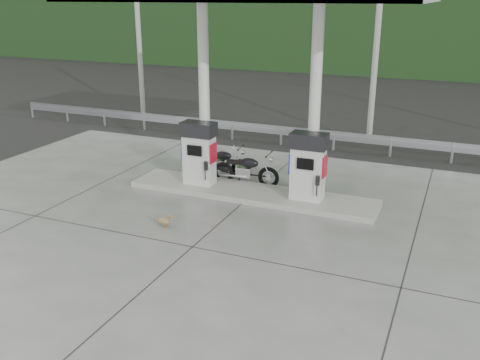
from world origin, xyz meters
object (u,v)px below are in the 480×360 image
at_px(gas_pump_left, 199,153).
at_px(duck, 163,221).
at_px(gas_pump_right, 308,167).
at_px(motorcycle_left, 246,170).
at_px(motorcycle_right, 220,162).

height_order(gas_pump_left, duck, gas_pump_left).
distance_m(gas_pump_right, motorcycle_left, 2.30).
distance_m(gas_pump_left, motorcycle_left, 1.49).
distance_m(gas_pump_left, gas_pump_right, 3.20).
bearing_deg(gas_pump_left, motorcycle_right, 86.96).
bearing_deg(motorcycle_right, duck, -88.91).
distance_m(gas_pump_left, motorcycle_right, 1.41).
bearing_deg(motorcycle_right, gas_pump_left, -97.37).
bearing_deg(duck, motorcycle_right, 94.24).
bearing_deg(gas_pump_right, duck, -134.23).
relative_size(gas_pump_right, duck, 4.18).
xyz_separation_m(motorcycle_left, duck, (-0.67, -3.59, -0.29)).
relative_size(motorcycle_right, duck, 4.15).
bearing_deg(gas_pump_right, motorcycle_left, 159.64).
bearing_deg(gas_pump_left, gas_pump_right, 0.00).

